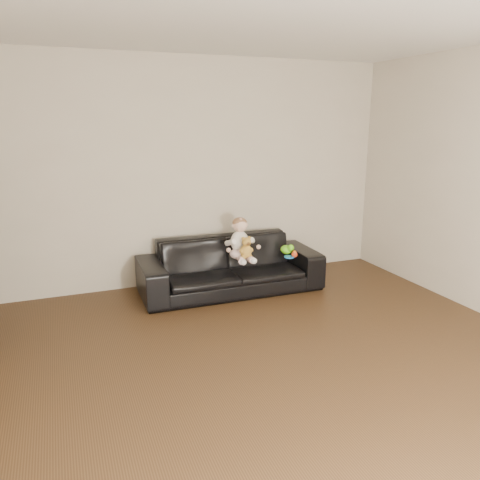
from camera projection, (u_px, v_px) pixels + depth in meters
name	position (u px, v px, depth m)	size (l,w,h in m)	color
floor	(294.00, 404.00, 3.23)	(5.50, 5.50, 0.00)	#412A17
wall_back	(185.00, 174.00, 5.38)	(5.00, 5.00, 0.00)	beige
sofa	(230.00, 265.00, 5.31)	(2.03, 0.80, 0.59)	black
baby	(240.00, 241.00, 5.16)	(0.33, 0.41, 0.47)	#FAD3D7
teddy_bear	(246.00, 248.00, 5.05)	(0.16, 0.16, 0.24)	#B98B35
toy_green	(286.00, 250.00, 5.41)	(0.13, 0.15, 0.11)	#6FE91B
toy_rattle	(294.00, 254.00, 5.28)	(0.07, 0.07, 0.07)	#E7411B
toy_blue_disc	(289.00, 257.00, 5.28)	(0.11, 0.11, 0.02)	blue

